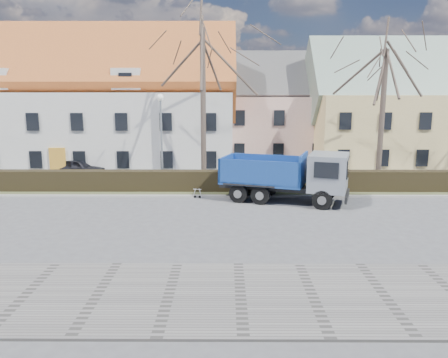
{
  "coord_description": "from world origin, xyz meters",
  "views": [
    {
      "loc": [
        -0.44,
        -21.06,
        6.24
      ],
      "look_at": [
        -0.57,
        2.18,
        1.6
      ],
      "focal_mm": 35.0,
      "sensor_mm": 36.0,
      "label": 1
    }
  ],
  "objects_px": {
    "streetlight": "(162,142)",
    "parked_car_a": "(81,168)",
    "dump_truck": "(280,176)",
    "cart_frame": "(194,193)"
  },
  "relations": [
    {
      "from": "dump_truck",
      "to": "cart_frame",
      "type": "bearing_deg",
      "value": -169.54
    },
    {
      "from": "dump_truck",
      "to": "streetlight",
      "type": "height_order",
      "value": "streetlight"
    },
    {
      "from": "dump_truck",
      "to": "parked_car_a",
      "type": "xyz_separation_m",
      "value": [
        -14.05,
        7.49,
        -0.83
      ]
    },
    {
      "from": "cart_frame",
      "to": "parked_car_a",
      "type": "distance_m",
      "value": 11.3
    },
    {
      "from": "streetlight",
      "to": "cart_frame",
      "type": "distance_m",
      "value": 4.45
    },
    {
      "from": "parked_car_a",
      "to": "streetlight",
      "type": "bearing_deg",
      "value": -102.94
    },
    {
      "from": "cart_frame",
      "to": "parked_car_a",
      "type": "relative_size",
      "value": 0.17
    },
    {
      "from": "streetlight",
      "to": "parked_car_a",
      "type": "height_order",
      "value": "streetlight"
    },
    {
      "from": "dump_truck",
      "to": "streetlight",
      "type": "xyz_separation_m",
      "value": [
        -7.28,
        3.33,
        1.6
      ]
    },
    {
      "from": "dump_truck",
      "to": "parked_car_a",
      "type": "distance_m",
      "value": 15.94
    }
  ]
}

